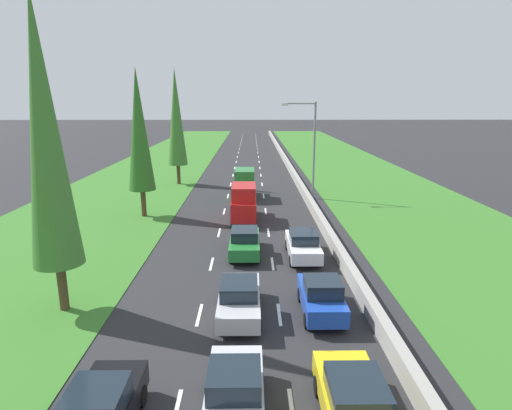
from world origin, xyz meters
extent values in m
plane|color=#28282B|center=(0.00, 60.00, 0.00)|extent=(300.00, 300.00, 0.00)
cube|color=#387528|center=(-12.65, 60.00, 0.02)|extent=(14.00, 140.00, 0.04)
cube|color=#387528|center=(14.35, 60.00, 0.02)|extent=(14.00, 140.00, 0.04)
cube|color=#9E9B93|center=(5.70, 60.00, 0.42)|extent=(0.44, 120.00, 0.85)
cube|color=white|center=(-1.75, 15.00, 0.01)|extent=(0.14, 2.00, 0.01)
cube|color=white|center=(-1.75, 21.00, 0.01)|extent=(0.14, 2.00, 0.01)
cube|color=white|center=(-1.75, 27.00, 0.01)|extent=(0.14, 2.00, 0.01)
cube|color=white|center=(-1.75, 33.00, 0.01)|extent=(0.14, 2.00, 0.01)
cube|color=white|center=(-1.75, 39.00, 0.01)|extent=(0.14, 2.00, 0.01)
cube|color=white|center=(-1.75, 45.00, 0.01)|extent=(0.14, 2.00, 0.01)
cube|color=white|center=(-1.75, 51.00, 0.01)|extent=(0.14, 2.00, 0.01)
cube|color=white|center=(-1.75, 57.00, 0.01)|extent=(0.14, 2.00, 0.01)
cube|color=white|center=(-1.75, 63.00, 0.01)|extent=(0.14, 2.00, 0.01)
cube|color=white|center=(-1.75, 69.00, 0.01)|extent=(0.14, 2.00, 0.01)
cube|color=white|center=(-1.75, 75.00, 0.01)|extent=(0.14, 2.00, 0.01)
cube|color=white|center=(-1.75, 81.00, 0.01)|extent=(0.14, 2.00, 0.01)
cube|color=white|center=(-1.75, 87.00, 0.01)|extent=(0.14, 2.00, 0.01)
cube|color=white|center=(-1.75, 93.00, 0.01)|extent=(0.14, 2.00, 0.01)
cube|color=white|center=(-1.75, 99.00, 0.01)|extent=(0.14, 2.00, 0.01)
cube|color=white|center=(-1.75, 105.00, 0.01)|extent=(0.14, 2.00, 0.01)
cube|color=white|center=(-1.75, 111.00, 0.01)|extent=(0.14, 2.00, 0.01)
cube|color=white|center=(-1.75, 117.00, 0.01)|extent=(0.14, 2.00, 0.01)
cube|color=white|center=(1.75, 15.00, 0.01)|extent=(0.14, 2.00, 0.01)
cube|color=white|center=(1.75, 21.00, 0.01)|extent=(0.14, 2.00, 0.01)
cube|color=white|center=(1.75, 27.00, 0.01)|extent=(0.14, 2.00, 0.01)
cube|color=white|center=(1.75, 33.00, 0.01)|extent=(0.14, 2.00, 0.01)
cube|color=white|center=(1.75, 39.00, 0.01)|extent=(0.14, 2.00, 0.01)
cube|color=white|center=(1.75, 45.00, 0.01)|extent=(0.14, 2.00, 0.01)
cube|color=white|center=(1.75, 51.00, 0.01)|extent=(0.14, 2.00, 0.01)
cube|color=white|center=(1.75, 57.00, 0.01)|extent=(0.14, 2.00, 0.01)
cube|color=white|center=(1.75, 63.00, 0.01)|extent=(0.14, 2.00, 0.01)
cube|color=white|center=(1.75, 69.00, 0.01)|extent=(0.14, 2.00, 0.01)
cube|color=white|center=(1.75, 75.00, 0.01)|extent=(0.14, 2.00, 0.01)
cube|color=white|center=(1.75, 81.00, 0.01)|extent=(0.14, 2.00, 0.01)
cube|color=white|center=(1.75, 87.00, 0.01)|extent=(0.14, 2.00, 0.01)
cube|color=white|center=(1.75, 93.00, 0.01)|extent=(0.14, 2.00, 0.01)
cube|color=white|center=(1.75, 99.00, 0.01)|extent=(0.14, 2.00, 0.01)
cube|color=white|center=(1.75, 105.00, 0.01)|extent=(0.14, 2.00, 0.01)
cube|color=white|center=(1.75, 111.00, 0.01)|extent=(0.14, 2.00, 0.01)
cube|color=white|center=(1.75, 117.00, 0.01)|extent=(0.14, 2.00, 0.01)
cube|color=silver|center=(0.04, 8.88, 0.70)|extent=(1.68, 3.90, 0.76)
cube|color=#19232D|center=(0.04, 8.58, 1.40)|extent=(1.52, 1.60, 0.64)
cylinder|color=black|center=(-0.72, 10.09, 0.32)|extent=(0.22, 0.64, 0.64)
cylinder|color=black|center=(0.80, 10.09, 0.32)|extent=(0.22, 0.64, 0.64)
cube|color=yellow|center=(3.44, 8.30, 0.68)|extent=(1.76, 4.50, 0.72)
cube|color=#19232D|center=(3.44, 8.15, 1.34)|extent=(1.56, 1.90, 0.60)
cylinder|color=black|center=(2.64, 9.70, 0.32)|extent=(0.22, 0.64, 0.64)
cylinder|color=black|center=(4.24, 9.70, 0.32)|extent=(0.22, 0.64, 0.64)
cube|color=#19232D|center=(-3.60, 7.79, 1.40)|extent=(1.52, 1.60, 0.64)
cylinder|color=black|center=(-4.36, 9.30, 0.32)|extent=(0.22, 0.64, 0.64)
cylinder|color=black|center=(-2.84, 9.30, 0.32)|extent=(0.22, 0.64, 0.64)
cube|color=silver|center=(0.01, 14.96, 0.68)|extent=(1.76, 4.50, 0.72)
cube|color=#19232D|center=(0.01, 14.81, 1.34)|extent=(1.56, 1.90, 0.60)
cylinder|color=black|center=(-0.79, 16.36, 0.32)|extent=(0.22, 0.64, 0.64)
cylinder|color=black|center=(0.81, 16.36, 0.32)|extent=(0.22, 0.64, 0.64)
cylinder|color=black|center=(-0.79, 13.57, 0.32)|extent=(0.22, 0.64, 0.64)
cylinder|color=black|center=(0.81, 13.57, 0.32)|extent=(0.22, 0.64, 0.64)
cube|color=#1E47B7|center=(3.58, 15.08, 0.70)|extent=(1.68, 3.90, 0.76)
cube|color=#19232D|center=(3.58, 14.78, 1.40)|extent=(1.52, 1.60, 0.64)
cylinder|color=black|center=(2.82, 16.29, 0.32)|extent=(0.22, 0.64, 0.64)
cylinder|color=black|center=(4.34, 16.29, 0.32)|extent=(0.22, 0.64, 0.64)
cylinder|color=black|center=(2.82, 13.87, 0.32)|extent=(0.22, 0.64, 0.64)
cylinder|color=black|center=(4.34, 13.87, 0.32)|extent=(0.22, 0.64, 0.64)
cube|color=#237A33|center=(0.13, 22.61, 0.68)|extent=(1.76, 4.50, 0.72)
cube|color=#19232D|center=(0.13, 22.46, 1.34)|extent=(1.56, 1.90, 0.60)
cylinder|color=black|center=(-0.67, 24.01, 0.32)|extent=(0.22, 0.64, 0.64)
cylinder|color=black|center=(0.93, 24.01, 0.32)|extent=(0.22, 0.64, 0.64)
cylinder|color=black|center=(-0.67, 21.22, 0.32)|extent=(0.22, 0.64, 0.64)
cylinder|color=black|center=(0.93, 21.22, 0.32)|extent=(0.22, 0.64, 0.64)
cube|color=red|center=(-0.04, 30.46, 1.02)|extent=(1.90, 4.90, 1.40)
cube|color=red|center=(-0.04, 30.16, 2.27)|extent=(1.80, 3.10, 1.10)
cylinder|color=black|center=(-0.91, 31.98, 0.32)|extent=(0.22, 0.64, 0.64)
cylinder|color=black|center=(0.83, 31.98, 0.32)|extent=(0.22, 0.64, 0.64)
cylinder|color=black|center=(-0.91, 28.94, 0.32)|extent=(0.22, 0.64, 0.64)
cylinder|color=black|center=(0.83, 28.94, 0.32)|extent=(0.22, 0.64, 0.64)
cube|color=#237A33|center=(-0.08, 38.19, 1.02)|extent=(1.90, 4.90, 1.40)
cube|color=#237A33|center=(-0.08, 37.89, 2.27)|extent=(1.80, 3.10, 1.10)
cylinder|color=black|center=(-0.95, 39.71, 0.32)|extent=(0.22, 0.64, 0.64)
cylinder|color=black|center=(0.79, 39.71, 0.32)|extent=(0.22, 0.64, 0.64)
cylinder|color=black|center=(-0.95, 36.68, 0.32)|extent=(0.22, 0.64, 0.64)
cylinder|color=black|center=(0.79, 36.68, 0.32)|extent=(0.22, 0.64, 0.64)
cube|color=white|center=(3.60, 22.03, 0.68)|extent=(1.76, 4.50, 0.72)
cube|color=#19232D|center=(3.60, 21.88, 1.34)|extent=(1.56, 1.90, 0.60)
cylinder|color=black|center=(2.80, 23.42, 0.32)|extent=(0.22, 0.64, 0.64)
cylinder|color=black|center=(4.40, 23.42, 0.32)|extent=(0.22, 0.64, 0.64)
cylinder|color=black|center=(2.80, 20.63, 0.32)|extent=(0.22, 0.64, 0.64)
cylinder|color=black|center=(4.40, 20.63, 0.32)|extent=(0.22, 0.64, 0.64)
cylinder|color=#4C3823|center=(-7.83, 15.58, 1.10)|extent=(0.41, 0.41, 2.20)
cone|color=#3D752D|center=(-7.83, 15.58, 7.87)|extent=(2.14, 2.14, 11.34)
cylinder|color=#4C3823|center=(-8.12, 31.51, 1.10)|extent=(0.40, 0.40, 2.20)
cone|color=#2D6623|center=(-8.12, 31.51, 6.93)|extent=(2.09, 2.09, 9.46)
cylinder|color=#4C3823|center=(-7.57, 45.27, 1.10)|extent=(0.40, 0.40, 2.20)
cone|color=#3D752D|center=(-7.57, 45.27, 7.38)|extent=(2.11, 2.11, 10.35)
cylinder|color=gray|center=(6.41, 37.83, 4.50)|extent=(0.20, 0.20, 9.00)
cylinder|color=gray|center=(5.01, 37.83, 8.85)|extent=(2.80, 0.12, 0.12)
cube|color=silver|center=(3.61, 37.83, 8.75)|extent=(0.60, 0.28, 0.20)
camera|label=1|loc=(0.54, -2.11, 9.12)|focal=30.12mm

